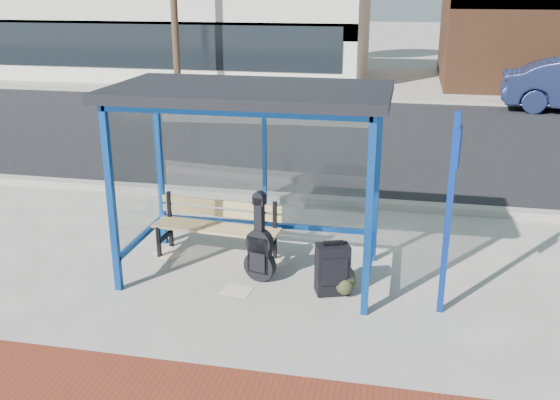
% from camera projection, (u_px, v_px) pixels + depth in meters
% --- Properties ---
extents(ground, '(120.00, 120.00, 0.00)m').
position_uv_depth(ground, '(252.00, 274.00, 8.08)').
color(ground, '#B2ADA0').
rests_on(ground, ground).
extents(brick_paver_strip, '(60.00, 1.00, 0.01)m').
position_uv_depth(brick_paver_strip, '(183.00, 395.00, 5.68)').
color(brick_paver_strip, maroon).
rests_on(brick_paver_strip, ground).
extents(curb_near, '(60.00, 0.25, 0.12)m').
position_uv_depth(curb_near, '(293.00, 198.00, 10.75)').
color(curb_near, gray).
rests_on(curb_near, ground).
extents(street_asphalt, '(60.00, 10.00, 0.00)m').
position_uv_depth(street_asphalt, '(330.00, 136.00, 15.49)').
color(street_asphalt, black).
rests_on(street_asphalt, ground).
extents(curb_far, '(60.00, 0.25, 0.12)m').
position_uv_depth(curb_far, '(350.00, 99.00, 20.19)').
color(curb_far, gray).
rests_on(curb_far, ground).
extents(far_sidewalk, '(60.00, 4.00, 0.01)m').
position_uv_depth(far_sidewalk, '(356.00, 91.00, 21.97)').
color(far_sidewalk, '#B2ADA0').
rests_on(far_sidewalk, ground).
extents(bus_shelter, '(3.30, 1.80, 2.42)m').
position_uv_depth(bus_shelter, '(251.00, 115.00, 7.47)').
color(bus_shelter, '#0D3E95').
rests_on(bus_shelter, ground).
extents(storefront_white, '(18.00, 6.04, 4.00)m').
position_uv_depth(storefront_white, '(146.00, 25.00, 25.80)').
color(storefront_white, silver).
rests_on(storefront_white, ground).
extents(bench, '(1.77, 0.56, 0.82)m').
position_uv_depth(bench, '(218.00, 224.00, 8.47)').
color(bench, black).
rests_on(bench, ground).
extents(guitar_bag, '(0.42, 0.21, 1.11)m').
position_uv_depth(guitar_bag, '(260.00, 250.00, 7.78)').
color(guitar_bag, black).
rests_on(guitar_bag, ground).
extents(suitcase, '(0.45, 0.37, 0.68)m').
position_uv_depth(suitcase, '(332.00, 269.00, 7.47)').
color(suitcase, black).
rests_on(suitcase, ground).
extents(backpack, '(0.38, 0.36, 0.38)m').
position_uv_depth(backpack, '(343.00, 281.00, 7.49)').
color(backpack, '#2E301A').
rests_on(backpack, ground).
extents(sign_post, '(0.11, 0.29, 2.32)m').
position_uv_depth(sign_post, '(450.00, 204.00, 6.73)').
color(sign_post, '#0E309C').
rests_on(sign_post, ground).
extents(newspaper_a, '(0.48, 0.46, 0.01)m').
position_uv_depth(newspaper_a, '(169.00, 253.00, 8.69)').
color(newspaper_a, white).
rests_on(newspaper_a, ground).
extents(newspaper_b, '(0.38, 0.32, 0.01)m').
position_uv_depth(newspaper_b, '(237.00, 290.00, 7.63)').
color(newspaper_b, white).
rests_on(newspaper_b, ground).
extents(newspaper_c, '(0.42, 0.42, 0.01)m').
position_uv_depth(newspaper_c, '(274.00, 262.00, 8.41)').
color(newspaper_c, white).
rests_on(newspaper_c, ground).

